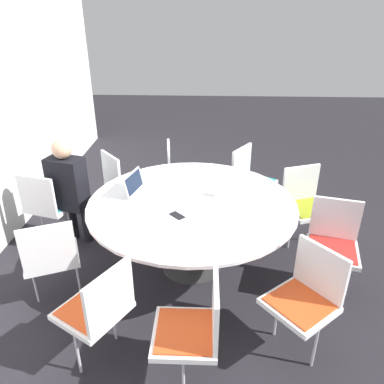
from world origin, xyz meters
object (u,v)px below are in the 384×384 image
object	(u,v)px
chair_2	(98,306)
chair_0	(47,202)
chair_1	(51,254)
chair_5	(333,240)
chair_4	(307,294)
chair_7	(250,176)
coffee_cup	(218,191)
chair_6	(305,201)
cell_phone	(177,216)
chair_3	(195,326)
person_0	(69,185)
chair_9	(122,180)
laptop	(139,189)
chair_8	(179,170)

from	to	relation	value
chair_2	chair_0	bearing A→B (deg)	63.26
chair_1	chair_5	world-z (taller)	same
chair_0	chair_4	world-z (taller)	same
chair_0	chair_7	bearing A→B (deg)	34.12
chair_1	coffee_cup	size ratio (longest dim) A/B	9.39
chair_6	chair_7	bearing A→B (deg)	-68.77
chair_5	cell_phone	distance (m)	1.39
chair_2	chair_7	size ratio (longest dim) A/B	1.00
chair_5	coffee_cup	world-z (taller)	chair_5
chair_3	chair_7	size ratio (longest dim) A/B	1.00
chair_0	person_0	distance (m)	0.32
chair_6	chair_9	world-z (taller)	same
chair_7	coffee_cup	size ratio (longest dim) A/B	9.39
chair_1	chair_6	bearing A→B (deg)	1.61
chair_4	laptop	bearing A→B (deg)	12.33
cell_phone	laptop	bearing A→B (deg)	44.12
chair_2	chair_6	size ratio (longest dim) A/B	1.00
chair_5	chair_0	bearing A→B (deg)	2.07
laptop	coffee_cup	world-z (taller)	laptop
chair_4	chair_8	size ratio (longest dim) A/B	1.00
chair_3	chair_6	distance (m)	2.09
chair_8	person_0	world-z (taller)	person_0
chair_1	cell_phone	bearing A→B (deg)	-7.17
laptop	cell_phone	distance (m)	0.57
chair_2	cell_phone	xyz separation A→B (m)	(0.87, -0.48, 0.23)
chair_2	chair_8	distance (m)	2.43
chair_3	chair_6	world-z (taller)	same
chair_0	chair_7	world-z (taller)	same
person_0	laptop	xyz separation A→B (m)	(-0.23, -0.78, 0.09)
chair_1	chair_0	bearing A→B (deg)	90.49
chair_1	person_0	distance (m)	0.95
chair_5	chair_9	distance (m)	2.44
chair_2	chair_1	bearing A→B (deg)	74.73
chair_9	person_0	xyz separation A→B (m)	(-0.57, 0.42, 0.19)
chair_6	cell_phone	distance (m)	1.52
chair_8	laptop	distance (m)	1.20
chair_7	chair_8	size ratio (longest dim) A/B	1.00
chair_7	coffee_cup	bearing A→B (deg)	10.55
cell_phone	chair_3	bearing A→B (deg)	-169.25
chair_1	chair_3	world-z (taller)	same
chair_4	chair_2	bearing A→B (deg)	57.94
chair_0	coffee_cup	xyz separation A→B (m)	(-0.22, -1.78, 0.27)
chair_0	chair_6	bearing A→B (deg)	18.34
chair_0	chair_1	bearing A→B (deg)	-51.61
chair_4	chair_9	distance (m)	2.56
chair_6	coffee_cup	size ratio (longest dim) A/B	9.39
chair_7	laptop	bearing A→B (deg)	-16.70
chair_7	coffee_cup	distance (m)	1.09
chair_4	chair_1	bearing A→B (deg)	39.65
chair_1	chair_7	distance (m)	2.45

